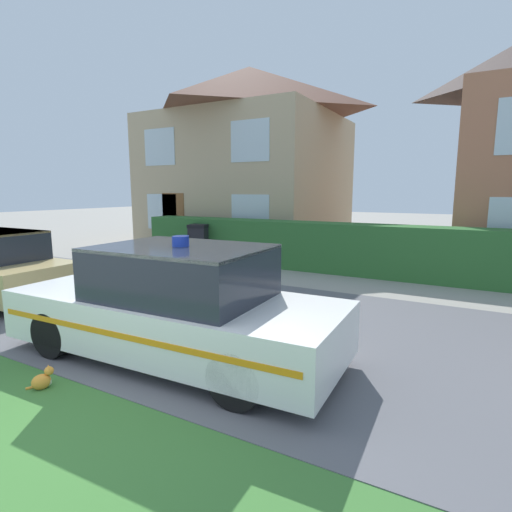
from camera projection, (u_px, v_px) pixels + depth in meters
name	position (u px, v px, depth m)	size (l,w,h in m)	color
ground_plane	(42.00, 439.00, 3.54)	(80.00, 80.00, 0.00)	gray
road_strip	(246.00, 323.00, 6.63)	(28.00, 5.46, 0.01)	#5B5B60
garden_hedge	(332.00, 247.00, 10.84)	(12.23, 0.88, 1.33)	#2D662D
police_car	(175.00, 306.00, 5.19)	(4.55, 1.86, 1.61)	black
cat	(43.00, 380.00, 4.43)	(0.25, 0.25, 0.26)	orange
house_left	(249.00, 156.00, 16.32)	(7.20, 6.79, 7.04)	tan
wheelie_bin	(200.00, 243.00, 12.25)	(0.72, 0.82, 1.18)	black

